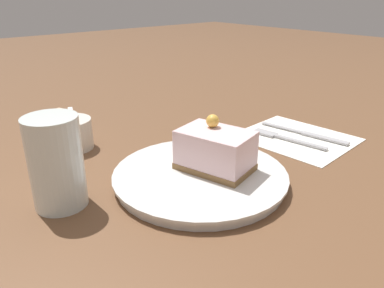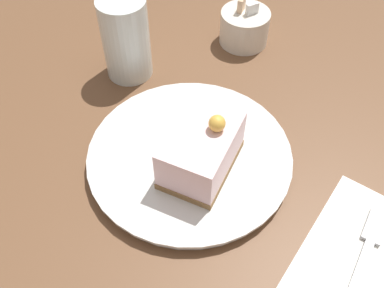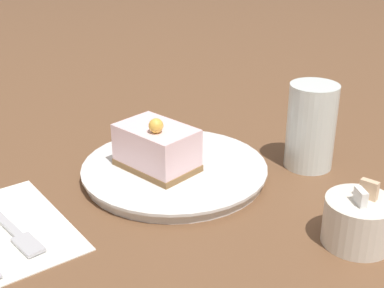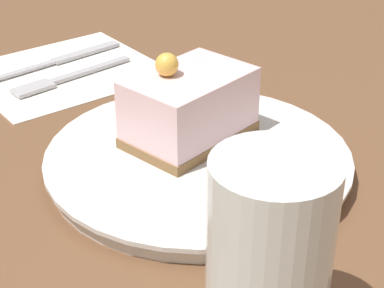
% 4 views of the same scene
% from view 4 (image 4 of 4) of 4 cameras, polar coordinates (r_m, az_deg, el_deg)
% --- Properties ---
extents(ground_plane, '(4.00, 4.00, 0.00)m').
position_cam_4_polar(ground_plane, '(0.54, -1.30, -3.38)').
color(ground_plane, brown).
extents(plate, '(0.26, 0.26, 0.02)m').
position_cam_4_polar(plate, '(0.55, 0.53, -1.38)').
color(plate, silver).
rests_on(plate, ground_plane).
extents(cake_slice, '(0.10, 0.12, 0.08)m').
position_cam_4_polar(cake_slice, '(0.56, -0.27, 3.31)').
color(cake_slice, olive).
rests_on(cake_slice, plate).
extents(napkin, '(0.19, 0.21, 0.00)m').
position_cam_4_polar(napkin, '(0.76, -11.30, 6.38)').
color(napkin, white).
rests_on(napkin, ground_plane).
extents(fork, '(0.04, 0.15, 0.00)m').
position_cam_4_polar(fork, '(0.73, -11.35, 5.73)').
color(fork, '#B2B2B7').
rests_on(fork, napkin).
extents(knife, '(0.04, 0.18, 0.00)m').
position_cam_4_polar(knife, '(0.79, -11.11, 7.51)').
color(knife, '#B2B2B7').
rests_on(knife, napkin).
extents(drinking_glass, '(0.07, 0.07, 0.13)m').
position_cam_4_polar(drinking_glass, '(0.36, 6.84, -10.16)').
color(drinking_glass, silver).
rests_on(drinking_glass, ground_plane).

